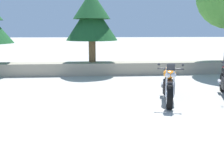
# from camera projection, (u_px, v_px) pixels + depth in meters

# --- Properties ---
(ground_plane) EXTENTS (120.00, 120.00, 0.00)m
(ground_plane) POSITION_uv_depth(u_px,v_px,m) (59.00, 108.00, 6.34)
(ground_plane) COLOR #A3A099
(stone_wall) EXTENTS (36.00, 0.80, 0.55)m
(stone_wall) POSITION_uv_depth(u_px,v_px,m) (74.00, 69.00, 11.00)
(stone_wall) COLOR gray
(stone_wall) RESTS_ON ground
(motorcycle_orange_centre) EXTENTS (0.84, 2.03, 1.18)m
(motorcycle_orange_centre) POSITION_uv_depth(u_px,v_px,m) (169.00, 84.00, 6.88)
(motorcycle_orange_centre) COLOR black
(motorcycle_orange_centre) RESTS_ON ground
(pine_tree_mid_left) EXTENTS (2.32, 2.32, 3.16)m
(pine_tree_mid_left) POSITION_uv_depth(u_px,v_px,m) (92.00, 17.00, 10.81)
(pine_tree_mid_left) COLOR brown
(pine_tree_mid_left) RESTS_ON stone_wall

